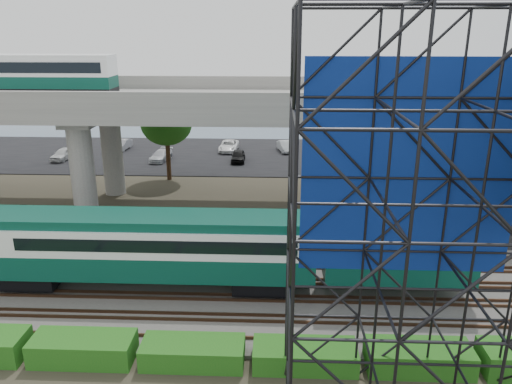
{
  "coord_description": "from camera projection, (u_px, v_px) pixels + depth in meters",
  "views": [
    {
      "loc": [
        4.63,
        -23.13,
        14.37
      ],
      "look_at": [
        3.39,
        6.0,
        4.74
      ],
      "focal_mm": 35.0,
      "sensor_mm": 36.0,
      "label": 1
    }
  ],
  "objects": [
    {
      "name": "ground",
      "position": [
        188.0,
        310.0,
        26.63
      ],
      "size": [
        140.0,
        140.0,
        0.0
      ],
      "primitive_type": "plane",
      "color": "#474233",
      "rests_on": "ground"
    },
    {
      "name": "ballast_bed",
      "position": [
        194.0,
        290.0,
        28.5
      ],
      "size": [
        90.0,
        12.0,
        0.2
      ],
      "primitive_type": "cube",
      "color": "slate",
      "rests_on": "ground"
    },
    {
      "name": "service_road",
      "position": [
        212.0,
        233.0,
        36.58
      ],
      "size": [
        90.0,
        5.0,
        0.08
      ],
      "primitive_type": "cube",
      "color": "black",
      "rests_on": "ground"
    },
    {
      "name": "parking_lot",
      "position": [
        237.0,
        155.0,
        58.88
      ],
      "size": [
        90.0,
        18.0,
        0.08
      ],
      "primitive_type": "cube",
      "color": "black",
      "rests_on": "ground"
    },
    {
      "name": "harbor_water",
      "position": [
        248.0,
        122.0,
        79.76
      ],
      "size": [
        140.0,
        40.0,
        0.03
      ],
      "primitive_type": "cube",
      "color": "#42566C",
      "rests_on": "ground"
    },
    {
      "name": "rail_tracks",
      "position": [
        194.0,
        287.0,
        28.44
      ],
      "size": [
        90.0,
        9.52,
        0.16
      ],
      "color": "#472D1E",
      "rests_on": "ballast_bed"
    },
    {
      "name": "commuter_train",
      "position": [
        181.0,
        245.0,
        27.65
      ],
      "size": [
        29.3,
        3.06,
        4.3
      ],
      "color": "black",
      "rests_on": "rail_tracks"
    },
    {
      "name": "overpass",
      "position": [
        205.0,
        110.0,
        39.28
      ],
      "size": [
        80.0,
        12.0,
        12.4
      ],
      "color": "#9E9B93",
      "rests_on": "ground"
    },
    {
      "name": "scaffold_tower",
      "position": [
        428.0,
        249.0,
        16.33
      ],
      "size": [
        9.36,
        6.36,
        15.0
      ],
      "color": "black",
      "rests_on": "ground"
    },
    {
      "name": "hedge_strip",
      "position": [
        193.0,
        352.0,
        22.34
      ],
      "size": [
        34.6,
        1.8,
        1.2
      ],
      "color": "#175814",
      "rests_on": "ground"
    },
    {
      "name": "trees",
      "position": [
        162.0,
        142.0,
        40.41
      ],
      "size": [
        40.94,
        16.94,
        7.69
      ],
      "color": "#382314",
      "rests_on": "ground"
    },
    {
      "name": "suv",
      "position": [
        25.0,
        216.0,
        37.59
      ],
      "size": [
        5.84,
        3.41,
        1.53
      ],
      "primitive_type": "imported",
      "rotation": [
        0.0,
        0.0,
        1.74
      ],
      "color": "black",
      "rests_on": "service_road"
    },
    {
      "name": "parked_cars",
      "position": [
        232.0,
        151.0,
        58.32
      ],
      "size": [
        38.46,
        9.44,
        1.32
      ],
      "color": "silver",
      "rests_on": "parking_lot"
    }
  ]
}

